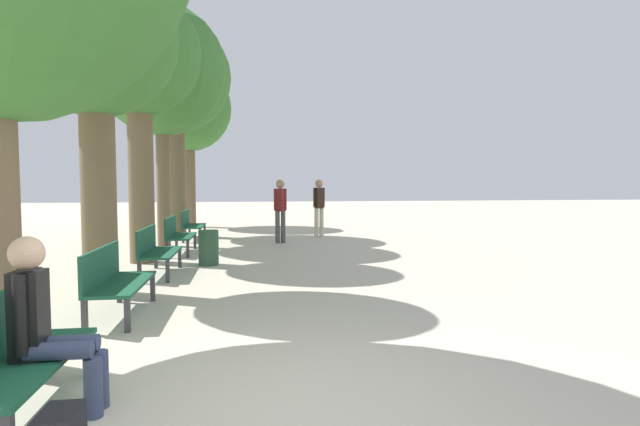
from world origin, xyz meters
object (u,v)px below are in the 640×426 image
at_px(bench_row_2, 155,248).
at_px(pedestrian_near, 280,207).
at_px(trash_bin, 209,248).
at_px(person_seated, 47,322).
at_px(tree_row_3, 161,71).
at_px(bench_row_3, 177,233).
at_px(tree_row_4, 174,80).
at_px(tree_row_2, 139,60).
at_px(pedestrian_mid, 319,204).
at_px(bench_row_4, 191,223).
at_px(tree_row_1, 95,42).
at_px(tree_row_5, 188,110).
at_px(bench_row_0, 6,353).
at_px(bench_row_1, 114,278).

distance_m(bench_row_2, pedestrian_near, 5.17).
bearing_deg(trash_bin, person_seated, -95.43).
distance_m(tree_row_3, person_seated, 10.51).
distance_m(bench_row_3, tree_row_4, 5.80).
bearing_deg(tree_row_2, trash_bin, -21.54).
bearing_deg(tree_row_3, pedestrian_mid, 19.94).
distance_m(bench_row_2, bench_row_4, 5.58).
xyz_separation_m(tree_row_2, pedestrian_mid, (4.34, 4.26, -3.18)).
bearing_deg(trash_bin, tree_row_2, 158.46).
bearing_deg(tree_row_1, bench_row_2, 69.66).
xyz_separation_m(bench_row_3, trash_bin, (0.86, -1.79, -0.13)).
bearing_deg(person_seated, tree_row_2, 96.29).
relative_size(tree_row_3, trash_bin, 8.82).
xyz_separation_m(tree_row_1, pedestrian_mid, (4.34, 7.24, -2.72)).
height_order(tree_row_3, pedestrian_near, tree_row_3).
relative_size(person_seated, pedestrian_mid, 0.74).
relative_size(tree_row_4, tree_row_5, 1.09).
bearing_deg(pedestrian_near, bench_row_4, 156.42).
bearing_deg(tree_row_5, pedestrian_mid, -44.14).
relative_size(tree_row_1, tree_row_2, 0.90).
bearing_deg(trash_bin, bench_row_4, 100.69).
relative_size(bench_row_0, bench_row_3, 1.00).
relative_size(bench_row_2, person_seated, 1.21).
bearing_deg(bench_row_2, person_seated, -87.45).
height_order(bench_row_0, tree_row_5, tree_row_5).
xyz_separation_m(bench_row_4, pedestrian_mid, (3.80, 0.23, 0.52)).
height_order(tree_row_3, tree_row_5, tree_row_3).
bearing_deg(tree_row_5, bench_row_3, -85.78).
distance_m(bench_row_1, bench_row_3, 5.58).
bearing_deg(bench_row_1, tree_row_1, 111.50).
xyz_separation_m(bench_row_0, bench_row_1, (0.00, 2.79, 0.00)).
bearing_deg(pedestrian_mid, trash_bin, -121.43).
xyz_separation_m(tree_row_3, pedestrian_mid, (4.34, 1.57, -3.53)).
bearing_deg(bench_row_0, tree_row_3, 93.11).
distance_m(tree_row_3, tree_row_5, 5.78).
bearing_deg(pedestrian_near, bench_row_1, -109.26).
height_order(bench_row_0, person_seated, person_seated).
distance_m(bench_row_1, trash_bin, 3.88).
bearing_deg(tree_row_4, pedestrian_near, -35.04).
bearing_deg(bench_row_4, tree_row_4, 116.99).
relative_size(tree_row_4, pedestrian_mid, 3.75).
xyz_separation_m(person_seated, trash_bin, (0.62, 6.51, -0.33)).
relative_size(person_seated, trash_bin, 1.83).
bearing_deg(tree_row_2, pedestrian_near, 43.60).
relative_size(bench_row_3, trash_bin, 2.23).
distance_m(bench_row_0, bench_row_1, 2.79).
bearing_deg(trash_bin, bench_row_1, -102.87).
distance_m(bench_row_2, person_seated, 5.52).
xyz_separation_m(bench_row_1, bench_row_4, (0.00, 8.37, 0.00)).
xyz_separation_m(bench_row_0, tree_row_4, (-0.53, 12.20, 4.32)).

